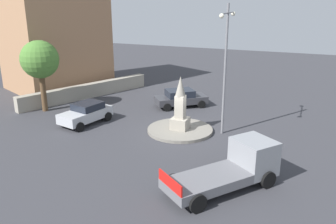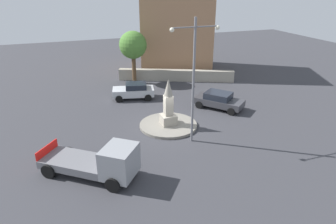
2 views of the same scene
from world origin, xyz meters
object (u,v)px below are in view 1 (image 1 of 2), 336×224
Objects in this scene: truck_grey_parked_right at (234,167)px; tree_near_wall at (40,60)px; car_silver_waiting at (86,113)px; car_dark_grey_near_island at (181,98)px; streetlamp at (226,59)px; corner_building at (54,28)px; monument at (180,108)px.

tree_near_wall is at bearing 70.18° from truck_grey_parked_right.
tree_near_wall reaches higher than car_silver_waiting.
car_dark_grey_near_island is 7.96m from car_silver_waiting.
corner_building reaches higher than streetlamp.
corner_building is at bearing 30.69° from tree_near_wall.
streetlamp reaches higher than truck_grey_parked_right.
streetlamp is at bearing -79.33° from car_silver_waiting.
monument is at bearing -159.86° from car_dark_grey_near_island.
tree_near_wall is (5.90, 16.37, 3.08)m from truck_grey_parked_right.
truck_grey_parked_right is (-11.06, -6.83, 0.22)m from car_dark_grey_near_island.
monument is 0.82× the size of car_dark_grey_near_island.
truck_grey_parked_right is (-6.49, -2.19, -3.97)m from streetlamp.
streetlamp is at bearing -74.49° from monument.
truck_grey_parked_right is at bearing -161.35° from streetlamp.
corner_building is 2.11× the size of tree_near_wall.
streetlamp is 19.10m from corner_building.
car_dark_grey_near_island is at bearing -61.58° from tree_near_wall.
tree_near_wall is (-5.16, 9.54, 3.29)m from car_dark_grey_near_island.
corner_building is 7.89m from tree_near_wall.
car_silver_waiting is at bearing 98.69° from monument.
car_dark_grey_near_island is at bearing 31.70° from truck_grey_parked_right.
tree_near_wall is at bearing -149.31° from corner_building.
car_dark_grey_near_island is 13.01m from truck_grey_parked_right.
streetlamp is 7.75m from car_dark_grey_near_island.
corner_building is (6.77, 15.41, 4.23)m from monument.
car_dark_grey_near_island is 0.78× the size of truck_grey_parked_right.
car_dark_grey_near_island is at bearing 20.14° from monument.
corner_building reaches higher than truck_grey_parked_right.
monument is at bearing -81.31° from car_silver_waiting.
truck_grey_parked_right is at bearing -139.63° from monument.
car_dark_grey_near_island is 1.06× the size of car_silver_waiting.
car_dark_grey_near_island is 0.78× the size of tree_near_wall.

